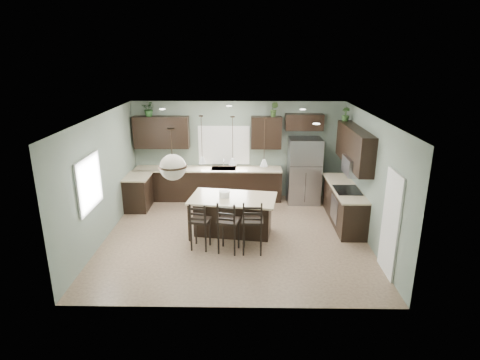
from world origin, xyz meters
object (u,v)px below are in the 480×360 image
(kitchen_island, at_px, (233,216))
(bar_stool_right, at_px, (252,226))
(refrigerator, at_px, (304,171))
(bar_stool_center, at_px, (229,226))
(plant_back_left, at_px, (149,109))
(bar_stool_left, at_px, (200,225))
(serving_dish, at_px, (224,194))

(kitchen_island, bearing_deg, bar_stool_right, -54.59)
(refrigerator, height_order, bar_stool_center, refrigerator)
(bar_stool_center, distance_m, bar_stool_right, 0.51)
(kitchen_island, relative_size, plant_back_left, 4.65)
(plant_back_left, bearing_deg, bar_stool_center, -54.87)
(bar_stool_left, xyz_separation_m, bar_stool_center, (0.62, -0.13, 0.04))
(refrigerator, bearing_deg, bar_stool_right, -116.03)
(refrigerator, height_order, plant_back_left, plant_back_left)
(kitchen_island, bearing_deg, bar_stool_center, -86.11)
(refrigerator, height_order, serving_dish, refrigerator)
(plant_back_left, bearing_deg, bar_stool_right, -49.54)
(bar_stool_left, distance_m, bar_stool_right, 1.14)
(kitchen_island, distance_m, serving_dish, 0.57)
(serving_dish, distance_m, bar_stool_right, 1.17)
(bar_stool_right, bearing_deg, serving_dish, 127.14)
(bar_stool_right, bearing_deg, plant_back_left, 132.06)
(kitchen_island, height_order, bar_stool_left, bar_stool_left)
(serving_dish, distance_m, plant_back_left, 3.64)
(kitchen_island, xyz_separation_m, plant_back_left, (-2.39, 2.45, 2.15))
(kitchen_island, relative_size, bar_stool_left, 1.79)
(serving_dish, height_order, plant_back_left, plant_back_left)
(plant_back_left, bearing_deg, refrigerator, -3.57)
(refrigerator, distance_m, plant_back_left, 4.64)
(serving_dish, xyz_separation_m, plant_back_left, (-2.19, 2.42, 1.62))
(refrigerator, relative_size, bar_stool_right, 1.53)
(refrigerator, distance_m, serving_dish, 3.03)
(bar_stool_right, relative_size, plant_back_left, 2.87)
(kitchen_island, distance_m, bar_stool_right, 0.98)
(bar_stool_left, bearing_deg, kitchen_island, 57.14)
(kitchen_island, height_order, plant_back_left, plant_back_left)
(refrigerator, height_order, bar_stool_left, refrigerator)
(bar_stool_center, bearing_deg, bar_stool_left, -179.62)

